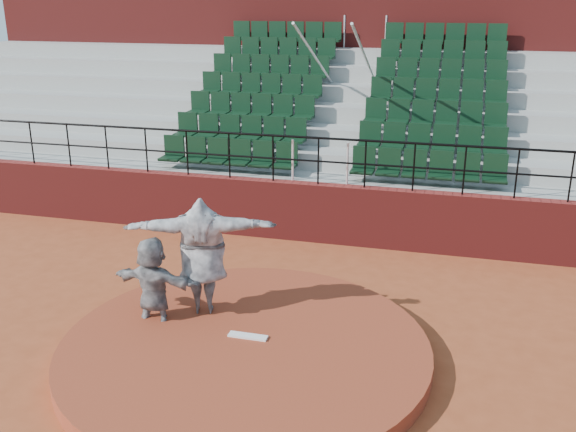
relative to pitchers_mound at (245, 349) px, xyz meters
name	(u,v)px	position (x,y,z in m)	size (l,w,h in m)	color
ground	(245,357)	(0.00, 0.00, -0.12)	(90.00, 90.00, 0.00)	#9B4423
pitchers_mound	(245,349)	(0.00, 0.00, 0.00)	(5.50, 5.50, 0.25)	maroon
pitching_rubber	(248,336)	(0.00, 0.15, 0.14)	(0.60, 0.15, 0.03)	white
boundary_wall	(317,213)	(0.00, 5.00, 0.53)	(24.00, 0.30, 1.30)	maroon
wall_railing	(318,151)	(0.00, 5.00, 1.90)	(24.04, 0.05, 1.03)	black
seating_deck	(347,142)	(0.00, 8.65, 1.32)	(24.00, 5.97, 4.63)	#9B9C96
press_box_facade	(371,49)	(0.00, 12.60, 3.43)	(24.00, 3.00, 7.10)	maroon
pitcher	(202,255)	(-0.96, 0.81, 1.09)	(2.37, 0.65, 1.93)	black
fielder	(154,286)	(-1.62, 0.37, 0.68)	(1.49, 0.48, 1.61)	black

